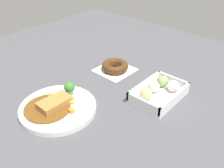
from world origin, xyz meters
TOP-DOWN VIEW (x-y plane):
  - ground_plane at (0.00, 0.00)m, footprint 1.60×1.60m
  - curry_plate at (0.12, -0.06)m, footprint 0.25×0.25m
  - donut_box at (-0.16, 0.14)m, footprint 0.20×0.13m
  - chocolate_ring_donut at (-0.20, -0.09)m, footprint 0.15×0.15m

SIDE VIEW (x-z plane):
  - ground_plane at x=0.00m, z-range 0.00..0.00m
  - curry_plate at x=0.12m, z-range -0.02..0.05m
  - chocolate_ring_donut at x=-0.20m, z-range 0.00..0.03m
  - donut_box at x=-0.16m, z-range -0.01..0.05m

